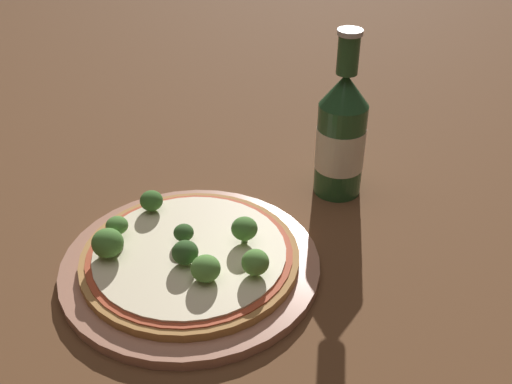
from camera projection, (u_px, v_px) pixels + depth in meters
name	position (u px, v px, depth m)	size (l,w,h in m)	color
ground_plane	(191.00, 269.00, 0.66)	(3.00, 3.00, 0.00)	brown
plate	(188.00, 267.00, 0.65)	(0.28, 0.28, 0.01)	tan
pizza	(190.00, 258.00, 0.64)	(0.24, 0.24, 0.01)	#B77F42
broccoli_floret_0	(244.00, 229.00, 0.64)	(0.03, 0.03, 0.03)	#6B8E51
broccoli_floret_1	(151.00, 201.00, 0.70)	(0.03, 0.03, 0.02)	#6B8E51
broccoli_floret_2	(117.00, 226.00, 0.65)	(0.02, 0.02, 0.02)	#6B8E51
broccoli_floret_3	(209.00, 268.00, 0.60)	(0.03, 0.03, 0.03)	#6B8E51
broccoli_floret_4	(108.00, 243.00, 0.62)	(0.03, 0.03, 0.03)	#6B8E51
broccoli_floret_5	(185.00, 253.00, 0.62)	(0.03, 0.03, 0.03)	#6B8E51
broccoli_floret_6	(182.00, 233.00, 0.65)	(0.02, 0.02, 0.02)	#6B8E51
broccoli_floret_7	(255.00, 262.00, 0.60)	(0.03, 0.03, 0.03)	#6B8E51
beer_bottle	(341.00, 135.00, 0.74)	(0.06, 0.06, 0.21)	#234C28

